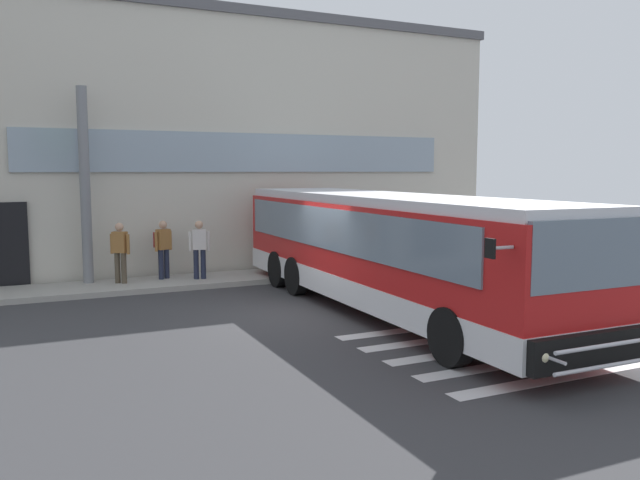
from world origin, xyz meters
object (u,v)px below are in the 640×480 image
bus_main_foreground (388,254)px  passenger_by_doorway (163,245)px  passenger_near_column (120,250)px  passenger_at_curb_edge (199,247)px  entry_support_column (85,186)px  safety_bollard_yellow (306,267)px

bus_main_foreground → passenger_by_doorway: (-3.93, 5.89, -0.22)m
bus_main_foreground → passenger_near_column: bus_main_foreground is taller
passenger_by_doorway → passenger_at_curb_edge: (0.94, -0.49, -0.03)m
passenger_near_column → passenger_at_curb_edge: size_ratio=1.00×
bus_main_foreground → passenger_near_column: size_ratio=7.36×
passenger_at_curb_edge → passenger_by_doorway: bearing=152.5°
bus_main_foreground → passenger_near_column: 7.63m
entry_support_column → safety_bollard_yellow: (5.80, -1.80, -2.38)m
entry_support_column → safety_bollard_yellow: size_ratio=5.95×
passenger_by_doorway → entry_support_column: bearing=173.9°
passenger_at_curb_edge → safety_bollard_yellow: 3.11m
passenger_by_doorway → passenger_at_curb_edge: same height
entry_support_column → passenger_near_column: 1.98m
passenger_by_doorway → safety_bollard_yellow: 4.15m
passenger_by_doorway → safety_bollard_yellow: (3.78, -1.59, -0.66)m
passenger_by_doorway → safety_bollard_yellow: passenger_by_doorway is taller
passenger_near_column → safety_bollard_yellow: bearing=-14.9°
entry_support_column → passenger_at_curb_edge: 3.51m
bus_main_foreground → passenger_at_curb_edge: bus_main_foreground is taller
entry_support_column → passenger_near_column: bearing=-30.5°
passenger_near_column → safety_bollard_yellow: size_ratio=1.86×
passenger_at_curb_edge → passenger_near_column: bearing=173.9°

